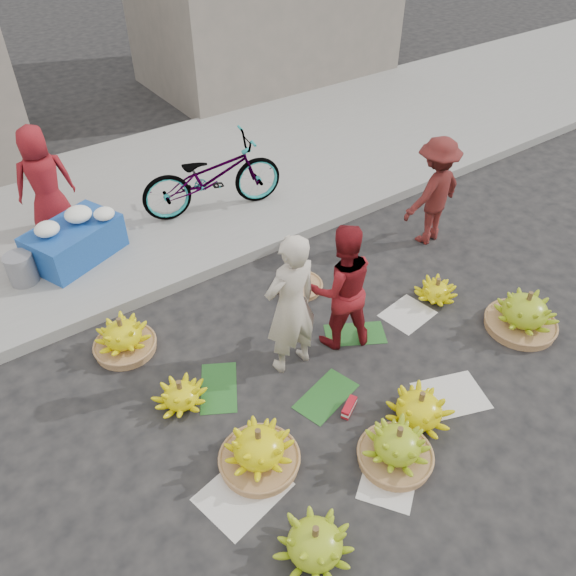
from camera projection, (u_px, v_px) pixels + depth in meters
ground at (322, 379)px, 5.64m from camera, size 80.00×80.00×0.00m
curb at (213, 266)px, 6.98m from camera, size 40.00×0.25×0.15m
sidewalk at (143, 197)px, 8.31m from camera, size 40.00×4.00×0.12m
newspaper_scatter at (375, 433)px, 5.14m from camera, size 3.20×1.80×0.00m
banana_leaves at (302, 371)px, 5.72m from camera, size 2.00×1.00×0.00m
banana_bunch_0 at (259, 450)px, 4.77m from camera, size 0.69×0.69×0.47m
banana_bunch_1 at (315, 542)px, 4.19m from camera, size 0.60×0.60×0.37m
banana_bunch_2 at (397, 447)px, 4.80m from camera, size 0.74×0.74×0.45m
banana_bunch_3 at (419, 408)px, 5.16m from camera, size 0.67×0.67×0.37m
banana_bunch_4 at (524, 313)px, 6.08m from camera, size 0.75×0.75×0.50m
banana_bunch_5 at (436, 290)px, 6.53m from camera, size 0.56×0.56×0.30m
banana_bunch_6 at (181, 394)px, 5.32m from camera, size 0.59×0.59×0.31m
banana_bunch_7 at (123, 337)px, 5.84m from camera, size 0.63×0.63×0.44m
basket_spare at (300, 286)px, 6.73m from camera, size 0.64×0.64×0.06m
incense_stack at (349, 407)px, 5.30m from camera, size 0.24×0.17×0.09m
vendor_cream at (291, 305)px, 5.31m from camera, size 0.58×0.39×1.58m
vendor_red at (341, 288)px, 5.64m from camera, size 0.85×0.76×1.43m
man_striped at (434, 192)px, 7.12m from camera, size 0.97×0.61×1.44m
flower_table at (75, 239)px, 6.89m from camera, size 1.26×1.04×0.63m
grey_bucket at (21, 269)px, 6.55m from camera, size 0.33×0.33×0.37m
flower_vendor at (44, 182)px, 7.06m from camera, size 0.76×0.55×1.45m
bicycle at (212, 176)px, 7.61m from camera, size 1.08×2.06×1.03m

